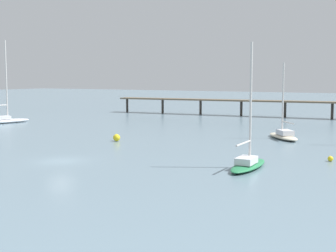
{
  "coord_description": "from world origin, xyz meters",
  "views": [
    {
      "loc": [
        30.66,
        -32.79,
        7.88
      ],
      "look_at": [
        0.0,
        19.91,
        1.5
      ],
      "focal_mm": 50.82,
      "sensor_mm": 36.0,
      "label": 1
    }
  ],
  "objects_px": {
    "sailboat_cream": "(283,134)",
    "mooring_buoy_near": "(330,159)",
    "sailboat_green": "(248,161)",
    "sailboat_white": "(5,119)",
    "mooring_buoy_mid": "(117,138)"
  },
  "relations": [
    {
      "from": "sailboat_cream",
      "to": "mooring_buoy_near",
      "type": "relative_size",
      "value": 18.83
    },
    {
      "from": "mooring_buoy_near",
      "to": "sailboat_green",
      "type": "bearing_deg",
      "value": -127.18
    },
    {
      "from": "sailboat_cream",
      "to": "sailboat_white",
      "type": "height_order",
      "value": "sailboat_white"
    },
    {
      "from": "mooring_buoy_mid",
      "to": "mooring_buoy_near",
      "type": "bearing_deg",
      "value": -2.84
    },
    {
      "from": "sailboat_white",
      "to": "mooring_buoy_near",
      "type": "xyz_separation_m",
      "value": [
        55.19,
        -9.89,
        -0.47
      ]
    },
    {
      "from": "sailboat_green",
      "to": "mooring_buoy_mid",
      "type": "relative_size",
      "value": 12.46
    },
    {
      "from": "sailboat_cream",
      "to": "sailboat_white",
      "type": "xyz_separation_m",
      "value": [
        -46.7,
        -3.7,
        0.16
      ]
    },
    {
      "from": "sailboat_green",
      "to": "mooring_buoy_mid",
      "type": "bearing_deg",
      "value": 157.31
    },
    {
      "from": "sailboat_white",
      "to": "sailboat_cream",
      "type": "bearing_deg",
      "value": 4.53
    },
    {
      "from": "sailboat_cream",
      "to": "mooring_buoy_near",
      "type": "height_order",
      "value": "sailboat_cream"
    },
    {
      "from": "sailboat_white",
      "to": "mooring_buoy_near",
      "type": "relative_size",
      "value": 27.22
    },
    {
      "from": "sailboat_cream",
      "to": "mooring_buoy_near",
      "type": "distance_m",
      "value": 16.03
    },
    {
      "from": "mooring_buoy_near",
      "to": "sailboat_cream",
      "type": "bearing_deg",
      "value": 121.98
    },
    {
      "from": "sailboat_cream",
      "to": "sailboat_green",
      "type": "distance_m",
      "value": 20.95
    },
    {
      "from": "sailboat_cream",
      "to": "sailboat_green",
      "type": "height_order",
      "value": "sailboat_green"
    }
  ]
}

